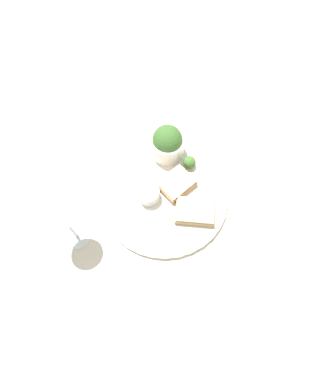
{
  "coord_description": "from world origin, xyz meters",
  "views": [
    {
      "loc": [
        -0.2,
        -0.28,
        0.75
      ],
      "look_at": [
        0.0,
        0.0,
        0.03
      ],
      "focal_mm": 28.0,
      "sensor_mm": 36.0,
      "label": 1
    }
  ],
  "objects_px": {
    "cheese_toast_far": "(176,184)",
    "wine_glass": "(64,221)",
    "sauce_ramekin": "(149,194)",
    "cheese_toast_near": "(195,211)",
    "salad_bowl": "(167,143)",
    "napkin": "(201,303)"
  },
  "relations": [
    {
      "from": "sauce_ramekin",
      "to": "napkin",
      "type": "height_order",
      "value": "sauce_ramekin"
    },
    {
      "from": "sauce_ramekin",
      "to": "cheese_toast_far",
      "type": "xyz_separation_m",
      "value": [
        0.08,
        -0.01,
        -0.01
      ]
    },
    {
      "from": "cheese_toast_far",
      "to": "wine_glass",
      "type": "distance_m",
      "value": 0.31
    },
    {
      "from": "sauce_ramekin",
      "to": "wine_glass",
      "type": "xyz_separation_m",
      "value": [
        -0.21,
        0.02,
        0.08
      ]
    },
    {
      "from": "sauce_ramekin",
      "to": "cheese_toast_near",
      "type": "distance_m",
      "value": 0.13
    },
    {
      "from": "wine_glass",
      "to": "napkin",
      "type": "height_order",
      "value": "wine_glass"
    },
    {
      "from": "cheese_toast_far",
      "to": "wine_glass",
      "type": "xyz_separation_m",
      "value": [
        -0.29,
        0.03,
        0.09
      ]
    },
    {
      "from": "napkin",
      "to": "sauce_ramekin",
      "type": "bearing_deg",
      "value": 80.86
    },
    {
      "from": "sauce_ramekin",
      "to": "cheese_toast_far",
      "type": "relative_size",
      "value": 0.59
    },
    {
      "from": "sauce_ramekin",
      "to": "cheese_toast_near",
      "type": "height_order",
      "value": "sauce_ramekin"
    },
    {
      "from": "sauce_ramekin",
      "to": "napkin",
      "type": "distance_m",
      "value": 0.3
    },
    {
      "from": "salad_bowl",
      "to": "wine_glass",
      "type": "relative_size",
      "value": 0.65
    },
    {
      "from": "salad_bowl",
      "to": "cheese_toast_far",
      "type": "relative_size",
      "value": 1.02
    },
    {
      "from": "cheese_toast_near",
      "to": "wine_glass",
      "type": "relative_size",
      "value": 0.79
    },
    {
      "from": "napkin",
      "to": "cheese_toast_near",
      "type": "bearing_deg",
      "value": 57.03
    },
    {
      "from": "sauce_ramekin",
      "to": "cheese_toast_near",
      "type": "bearing_deg",
      "value": -55.59
    },
    {
      "from": "sauce_ramekin",
      "to": "salad_bowl",
      "type": "bearing_deg",
      "value": 36.18
    },
    {
      "from": "cheese_toast_far",
      "to": "cheese_toast_near",
      "type": "bearing_deg",
      "value": -94.05
    },
    {
      "from": "cheese_toast_far",
      "to": "salad_bowl",
      "type": "bearing_deg",
      "value": 67.36
    },
    {
      "from": "sauce_ramekin",
      "to": "cheese_toast_far",
      "type": "bearing_deg",
      "value": -10.06
    },
    {
      "from": "wine_glass",
      "to": "napkin",
      "type": "distance_m",
      "value": 0.37
    },
    {
      "from": "sauce_ramekin",
      "to": "cheese_toast_far",
      "type": "height_order",
      "value": "sauce_ramekin"
    }
  ]
}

